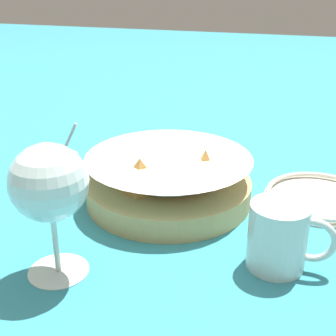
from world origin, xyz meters
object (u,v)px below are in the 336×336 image
at_px(side_plate, 319,197).
at_px(food_basket, 168,181).
at_px(wine_glass, 49,186).
at_px(beer_mug, 279,238).
at_px(sauce_cup, 62,164).

bearing_deg(side_plate, food_basket, -163.97).
bearing_deg(wine_glass, food_basket, 71.51).
distance_m(food_basket, beer_mug, 0.23).
height_order(food_basket, side_plate, food_basket).
distance_m(sauce_cup, beer_mug, 0.43).
distance_m(food_basket, sauce_cup, 0.21).
xyz_separation_m(wine_glass, beer_mug, (0.26, 0.09, -0.08)).
relative_size(wine_glass, side_plate, 0.96).
relative_size(food_basket, sauce_cup, 2.55).
relative_size(food_basket, beer_mug, 2.43).
xyz_separation_m(sauce_cup, side_plate, (0.45, 0.03, -0.02)).
bearing_deg(beer_mug, sauce_cup, 156.90).
height_order(food_basket, sauce_cup, sauce_cup).
distance_m(food_basket, side_plate, 0.25).
relative_size(sauce_cup, beer_mug, 0.95).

